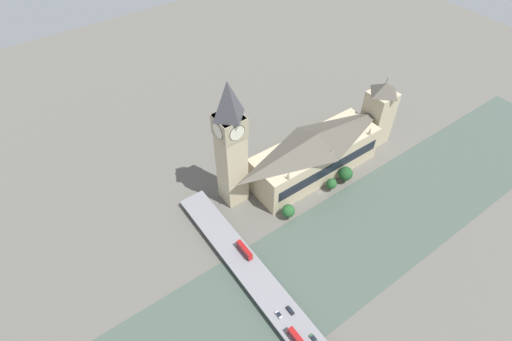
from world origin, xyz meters
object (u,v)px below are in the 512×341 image
road_bridge (269,295)px  car_northbound_tail (290,310)px  car_southbound_lead (314,338)px  double_decker_bus_lead (244,250)px  car_northbound_mid (279,315)px  victoria_tower (378,113)px  clock_tower (230,143)px  double_decker_bus_rear (297,339)px  parliament_hall (315,154)px

road_bridge → car_northbound_tail: car_northbound_tail is taller
car_northbound_tail → car_southbound_lead: 16.01m
double_decker_bus_lead → car_northbound_mid: double_decker_bus_lead is taller
victoria_tower → car_northbound_mid: size_ratio=12.66×
clock_tower → road_bridge: 78.58m
double_decker_bus_lead → road_bridge: bearing=172.5°
double_decker_bus_rear → car_northbound_tail: double_decker_bus_rear is taller
parliament_hall → car_northbound_tail: parliament_hall is taller
clock_tower → car_northbound_tail: clock_tower is taller
car_southbound_lead → double_decker_bus_rear: bearing=60.3°
clock_tower → car_southbound_lead: size_ratio=19.53×
car_northbound_mid → car_northbound_tail: (-1.55, -5.55, 0.03)m
car_southbound_lead → car_northbound_mid: bearing=18.2°
victoria_tower → double_decker_bus_lead: 128.61m
clock_tower → victoria_tower: clock_tower is taller
double_decker_bus_lead → car_northbound_tail: 38.39m
car_northbound_mid → parliament_hall: bearing=-50.6°
double_decker_bus_lead → car_northbound_tail: size_ratio=2.42×
parliament_hall → double_decker_bus_rear: bearing=134.7°
clock_tower → car_northbound_mid: bearing=161.7°
victoria_tower → car_northbound_tail: bearing=117.4°
double_decker_bus_lead → double_decker_bus_rear: bearing=172.1°
parliament_hall → double_decker_bus_rear: parliament_hall is taller
parliament_hall → car_northbound_tail: bearing=132.1°
parliament_hall → double_decker_bus_lead: size_ratio=7.26×
road_bridge → double_decker_bus_lead: (25.68, -3.39, 3.52)m
parliament_hall → double_decker_bus_lead: 76.38m
double_decker_bus_rear → car_southbound_lead: (-3.74, -6.56, -1.88)m
car_southbound_lead → victoria_tower: bearing=-57.1°
clock_tower → car_northbound_tail: bearing=165.9°
car_northbound_mid → victoria_tower: bearing=-64.2°
clock_tower → car_southbound_lead: (-92.95, 19.08, -37.92)m
clock_tower → double_decker_bus_rear: (-89.21, 25.64, -36.04)m
victoria_tower → car_northbound_mid: victoria_tower is taller
double_decker_bus_rear → car_northbound_tail: 13.92m
double_decker_bus_lead → double_decker_bus_rear: double_decker_bus_lead is taller
victoria_tower → car_southbound_lead: bearing=122.9°
road_bridge → double_decker_bus_lead: bearing=-7.5°
victoria_tower → car_northbound_mid: 146.67m
victoria_tower → parliament_hall: bearing=90.1°
double_decker_bus_rear → clock_tower: bearing=-16.0°
double_decker_bus_lead → car_southbound_lead: double_decker_bus_lead is taller
parliament_hall → road_bridge: parliament_hall is taller
car_northbound_mid → car_southbound_lead: 18.48m
victoria_tower → double_decker_bus_lead: bearing=102.0°
parliament_hall → double_decker_bus_lead: (-26.59, 71.07, -8.73)m
car_northbound_tail → clock_tower: bearing=-14.1°
clock_tower → double_decker_bus_lead: (-38.61, 18.64, -35.92)m
victoria_tower → double_decker_bus_rear: size_ratio=4.67×
road_bridge → car_northbound_mid: bearing=165.7°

